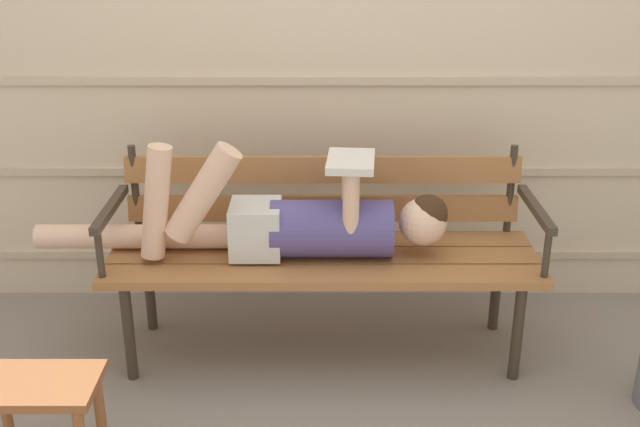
# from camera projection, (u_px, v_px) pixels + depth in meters

# --- Properties ---
(ground_plane) EXTENTS (12.00, 12.00, 0.00)m
(ground_plane) POSITION_uv_depth(u_px,v_px,m) (320.00, 372.00, 3.13)
(ground_plane) COLOR gray
(house_siding) EXTENTS (5.49, 0.08, 2.51)m
(house_siding) POSITION_uv_depth(u_px,v_px,m) (319.00, 31.00, 3.32)
(house_siding) COLOR beige
(house_siding) RESTS_ON ground
(park_bench) EXTENTS (1.73, 0.52, 0.83)m
(park_bench) POSITION_uv_depth(u_px,v_px,m) (320.00, 240.00, 3.16)
(park_bench) COLOR #9E6638
(park_bench) RESTS_ON ground
(reclining_person) EXTENTS (1.66, 0.26, 0.49)m
(reclining_person) POSITION_uv_depth(u_px,v_px,m) (290.00, 222.00, 3.05)
(reclining_person) COLOR #514784
(footstool) EXTENTS (0.40, 0.26, 0.35)m
(footstool) POSITION_uv_depth(u_px,v_px,m) (35.00, 402.00, 2.48)
(footstool) COLOR brown
(footstool) RESTS_ON ground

